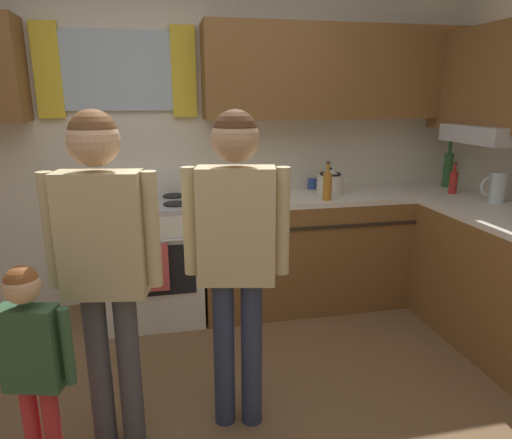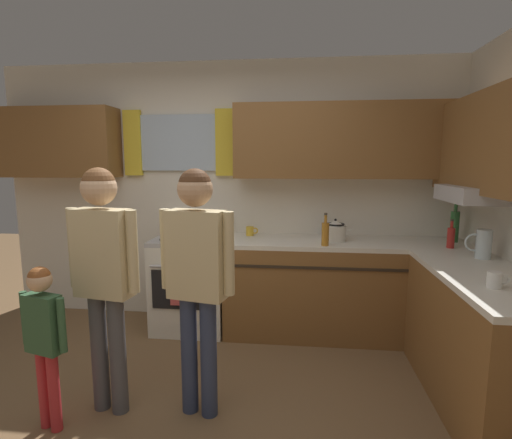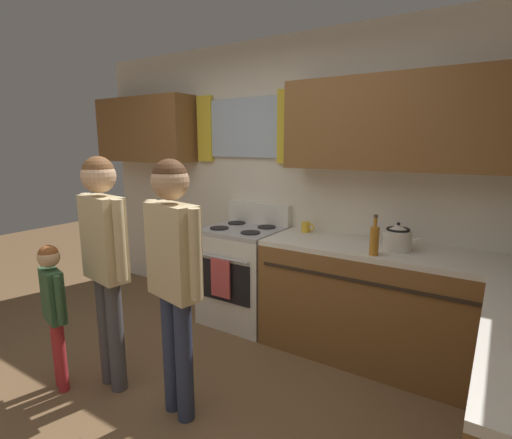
{
  "view_description": "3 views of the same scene",
  "coord_description": "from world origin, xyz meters",
  "px_view_note": "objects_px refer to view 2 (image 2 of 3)",
  "views": [
    {
      "loc": [
        -0.19,
        -1.76,
        1.64
      ],
      "look_at": [
        0.32,
        0.64,
        0.97
      ],
      "focal_mm": 31.89,
      "sensor_mm": 36.0,
      "label": 1
    },
    {
      "loc": [
        0.76,
        -2.04,
        1.62
      ],
      "look_at": [
        0.46,
        0.7,
        1.21
      ],
      "focal_mm": 27.27,
      "sensor_mm": 36.0,
      "label": 2
    },
    {
      "loc": [
        1.7,
        -1.31,
        1.67
      ],
      "look_at": [
        0.42,
        0.69,
        1.2
      ],
      "focal_mm": 27.08,
      "sensor_mm": 36.0,
      "label": 3
    }
  ],
  "objects_px": {
    "mug_ceramic_white": "(495,280)",
    "small_child": "(44,329)",
    "water_pitcher": "(483,244)",
    "adult_in_plaid": "(197,264)",
    "mug_mustard_yellow": "(250,231)",
    "bottle_oil_amber": "(325,233)",
    "adult_holding_child": "(103,262)",
    "stove_oven": "(192,281)",
    "bottle_sauce_red": "(451,237)",
    "stovetop_kettle": "(335,231)",
    "mug_cobalt_blue": "(326,232)",
    "bottle_wine_green": "(455,225)"
  },
  "relations": [
    {
      "from": "mug_ceramic_white",
      "to": "small_child",
      "type": "relative_size",
      "value": 0.12
    },
    {
      "from": "water_pitcher",
      "to": "adult_in_plaid",
      "type": "xyz_separation_m",
      "value": [
        -2.0,
        -0.75,
        -0.01
      ]
    },
    {
      "from": "mug_mustard_yellow",
      "to": "mug_ceramic_white",
      "type": "bearing_deg",
      "value": -41.98
    },
    {
      "from": "bottle_oil_amber",
      "to": "mug_ceramic_white",
      "type": "distance_m",
      "value": 1.39
    },
    {
      "from": "water_pitcher",
      "to": "small_child",
      "type": "relative_size",
      "value": 0.22
    },
    {
      "from": "adult_holding_child",
      "to": "stove_oven",
      "type": "bearing_deg",
      "value": 82.3
    },
    {
      "from": "bottle_oil_amber",
      "to": "mug_ceramic_white",
      "type": "relative_size",
      "value": 2.28
    },
    {
      "from": "bottle_oil_amber",
      "to": "adult_in_plaid",
      "type": "xyz_separation_m",
      "value": [
        -0.85,
        -1.08,
        -0.01
      ]
    },
    {
      "from": "stove_oven",
      "to": "adult_holding_child",
      "type": "bearing_deg",
      "value": -97.7
    },
    {
      "from": "bottle_sauce_red",
      "to": "stovetop_kettle",
      "type": "xyz_separation_m",
      "value": [
        -0.94,
        0.2,
        0.0
      ]
    },
    {
      "from": "stove_oven",
      "to": "bottle_sauce_red",
      "type": "relative_size",
      "value": 4.48
    },
    {
      "from": "water_pitcher",
      "to": "mug_cobalt_blue",
      "type": "bearing_deg",
      "value": 145.52
    },
    {
      "from": "mug_mustard_yellow",
      "to": "water_pitcher",
      "type": "xyz_separation_m",
      "value": [
        1.85,
        -0.72,
        0.07
      ]
    },
    {
      "from": "bottle_wine_green",
      "to": "water_pitcher",
      "type": "relative_size",
      "value": 1.79
    },
    {
      "from": "mug_ceramic_white",
      "to": "water_pitcher",
      "type": "height_order",
      "value": "water_pitcher"
    },
    {
      "from": "bottle_sauce_red",
      "to": "mug_cobalt_blue",
      "type": "xyz_separation_m",
      "value": [
        -1.01,
        0.41,
        -0.05
      ]
    },
    {
      "from": "bottle_oil_amber",
      "to": "mug_mustard_yellow",
      "type": "distance_m",
      "value": 0.81
    },
    {
      "from": "bottle_oil_amber",
      "to": "mug_mustard_yellow",
      "type": "xyz_separation_m",
      "value": [
        -0.7,
        0.39,
        -0.06
      ]
    },
    {
      "from": "bottle_oil_amber",
      "to": "stovetop_kettle",
      "type": "bearing_deg",
      "value": 64.4
    },
    {
      "from": "water_pitcher",
      "to": "stovetop_kettle",
      "type": "bearing_deg",
      "value": 152.15
    },
    {
      "from": "stove_oven",
      "to": "adult_in_plaid",
      "type": "bearing_deg",
      "value": -72.65
    },
    {
      "from": "bottle_wine_green",
      "to": "mug_ceramic_white",
      "type": "bearing_deg",
      "value": -101.45
    },
    {
      "from": "bottle_oil_amber",
      "to": "mug_cobalt_blue",
      "type": "xyz_separation_m",
      "value": [
        0.04,
        0.44,
        -0.07
      ]
    },
    {
      "from": "stove_oven",
      "to": "mug_mustard_yellow",
      "type": "xyz_separation_m",
      "value": [
        0.56,
        0.16,
        0.48
      ]
    },
    {
      "from": "bottle_oil_amber",
      "to": "small_child",
      "type": "distance_m",
      "value": 2.21
    },
    {
      "from": "bottle_wine_green",
      "to": "adult_holding_child",
      "type": "bearing_deg",
      "value": -151.86
    },
    {
      "from": "bottle_oil_amber",
      "to": "adult_in_plaid",
      "type": "bearing_deg",
      "value": -128.4
    },
    {
      "from": "mug_mustard_yellow",
      "to": "bottle_sauce_red",
      "type": "bearing_deg",
      "value": -11.87
    },
    {
      "from": "bottle_sauce_red",
      "to": "stovetop_kettle",
      "type": "bearing_deg",
      "value": 168.1
    },
    {
      "from": "mug_mustard_yellow",
      "to": "adult_in_plaid",
      "type": "distance_m",
      "value": 1.48
    },
    {
      "from": "adult_holding_child",
      "to": "mug_cobalt_blue",
      "type": "bearing_deg",
      "value": 46.23
    },
    {
      "from": "mug_mustard_yellow",
      "to": "adult_holding_child",
      "type": "height_order",
      "value": "adult_holding_child"
    },
    {
      "from": "bottle_wine_green",
      "to": "adult_in_plaid",
      "type": "height_order",
      "value": "adult_in_plaid"
    },
    {
      "from": "stove_oven",
      "to": "stovetop_kettle",
      "type": "height_order",
      "value": "stovetop_kettle"
    },
    {
      "from": "water_pitcher",
      "to": "bottle_sauce_red",
      "type": "bearing_deg",
      "value": 105.54
    },
    {
      "from": "adult_in_plaid",
      "to": "water_pitcher",
      "type": "bearing_deg",
      "value": 20.58
    },
    {
      "from": "stove_oven",
      "to": "mug_ceramic_white",
      "type": "relative_size",
      "value": 8.76
    },
    {
      "from": "mug_mustard_yellow",
      "to": "small_child",
      "type": "bearing_deg",
      "value": -120.59
    },
    {
      "from": "mug_ceramic_white",
      "to": "adult_holding_child",
      "type": "relative_size",
      "value": 0.08
    },
    {
      "from": "stove_oven",
      "to": "small_child",
      "type": "distance_m",
      "value": 1.64
    },
    {
      "from": "adult_holding_child",
      "to": "bottle_sauce_red",
      "type": "bearing_deg",
      "value": 24.49
    },
    {
      "from": "bottle_sauce_red",
      "to": "mug_mustard_yellow",
      "type": "distance_m",
      "value": 1.79
    },
    {
      "from": "stove_oven",
      "to": "stovetop_kettle",
      "type": "relative_size",
      "value": 4.02
    },
    {
      "from": "bottle_wine_green",
      "to": "adult_holding_child",
      "type": "xyz_separation_m",
      "value": [
        -2.62,
        -1.4,
        -0.05
      ]
    },
    {
      "from": "bottle_sauce_red",
      "to": "mug_mustard_yellow",
      "type": "xyz_separation_m",
      "value": [
        -1.75,
        0.37,
        -0.05
      ]
    },
    {
      "from": "stovetop_kettle",
      "to": "water_pitcher",
      "type": "height_order",
      "value": "water_pitcher"
    },
    {
      "from": "bottle_wine_green",
      "to": "mug_ceramic_white",
      "type": "distance_m",
      "value": 1.37
    },
    {
      "from": "bottle_oil_amber",
      "to": "bottle_sauce_red",
      "type": "relative_size",
      "value": 1.16
    },
    {
      "from": "mug_cobalt_blue",
      "to": "mug_mustard_yellow",
      "type": "distance_m",
      "value": 0.74
    },
    {
      "from": "bottle_wine_green",
      "to": "adult_holding_child",
      "type": "distance_m",
      "value": 2.97
    }
  ]
}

